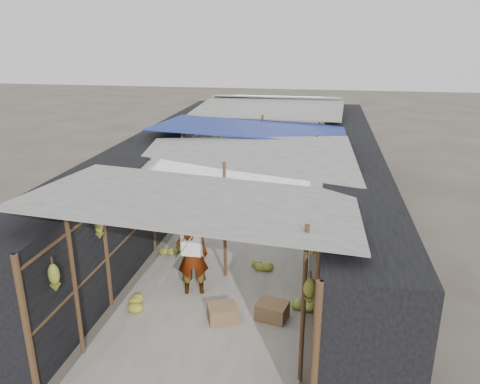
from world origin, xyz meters
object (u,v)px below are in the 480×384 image
Objects in this scene: crate_near at (223,313)px; shopper_blue at (231,179)px; vendor_seated at (283,175)px; black_basin at (296,170)px; vendor_elderly at (193,256)px.

crate_near is 6.62m from shopper_blue.
vendor_seated is at bearing 65.25° from crate_near.
shopper_blue is 1.77× the size of vendor_seated.
black_basin is 0.79× the size of vendor_seated.
vendor_elderly is 7.53m from vendor_seated.
black_basin is at bearing 63.90° from crate_near.
black_basin is at bearing 56.76° from shopper_blue.
vendor_seated reaches higher than crate_near.
vendor_elderly is at bearing -99.26° from black_basin.
crate_near is at bearing -29.00° from vendor_seated.
vendor_elderly is 1.16× the size of shopper_blue.
vendor_elderly is 2.05× the size of vendor_seated.
crate_near reaches higher than black_basin.
black_basin is 9.33m from vendor_elderly.
shopper_blue is at bearing -101.99° from vendor_elderly.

